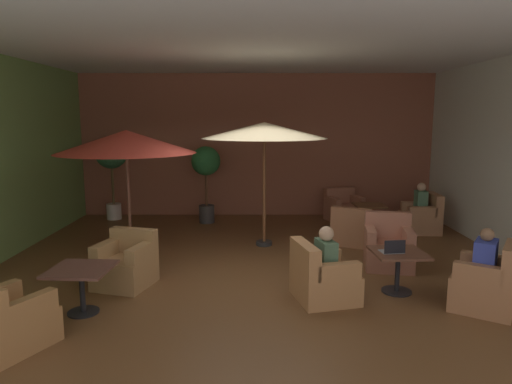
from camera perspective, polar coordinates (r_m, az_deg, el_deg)
ground_plane at (r=7.66m, az=0.01°, el=-9.92°), size 9.09×9.10×0.02m
wall_back_brick at (r=11.77m, az=-0.04°, el=5.81°), size 9.09×0.08×3.60m
ceiling_slab at (r=7.33m, az=0.01°, el=18.11°), size 9.09×9.10×0.06m
cafe_table_front_left at (r=6.96m, az=17.15°, el=-8.28°), size 0.77×0.77×0.61m
armchair_front_left_north at (r=6.81m, az=26.67°, el=-10.29°), size 1.01×0.99×0.93m
armchair_front_left_east at (r=8.10m, az=16.03°, el=-6.66°), size 0.88×0.88×0.90m
armchair_front_left_south at (r=6.51m, az=8.12°, el=-10.62°), size 0.95×0.97×0.82m
cafe_table_front_right at (r=6.37m, az=-21.04°, el=-9.97°), size 0.80×0.80×0.61m
armchair_front_right_north at (r=7.24m, az=-16.03°, el=-8.71°), size 0.92×0.93×0.82m
armchair_front_right_east at (r=5.83m, az=-28.85°, el=-14.14°), size 1.01×1.04×0.82m
cafe_table_mid_center at (r=10.46m, az=13.79°, el=-2.39°), size 0.66×0.66×0.61m
armchair_mid_center_north at (r=10.76m, az=19.84°, el=-3.06°), size 0.80×0.81×0.86m
armchair_mid_center_east at (r=11.46m, az=10.74°, el=-2.06°), size 0.97×0.92×0.79m
armchair_mid_center_south at (r=9.40m, az=12.03°, el=-4.57°), size 1.05×1.06×0.78m
patio_umbrella_tall_red at (r=8.83m, az=0.93°, el=7.60°), size 2.41×2.41×2.42m
patio_umbrella_center_beige at (r=8.74m, az=-15.98°, el=5.99°), size 2.55×2.55×2.28m
potted_tree_left_corner at (r=10.94m, az=-6.37°, el=2.86°), size 0.69×0.69×1.84m
potted_tree_mid_left at (r=11.79m, az=-17.69°, el=3.99°), size 0.78×0.78×2.05m
patron_blue_shirt at (r=6.70m, az=26.55°, el=-7.13°), size 0.43×0.47×0.64m
patron_by_window at (r=6.41m, az=8.58°, el=-7.33°), size 0.29×0.42×0.64m
patron_with_friend at (r=10.68m, az=19.72°, el=-0.95°), size 0.24×0.34×0.70m
iced_drink_cup at (r=6.83m, az=16.15°, el=-6.78°), size 0.08×0.08×0.11m
open_laptop at (r=6.82m, az=16.56°, el=-6.86°), size 0.34×0.27×0.20m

